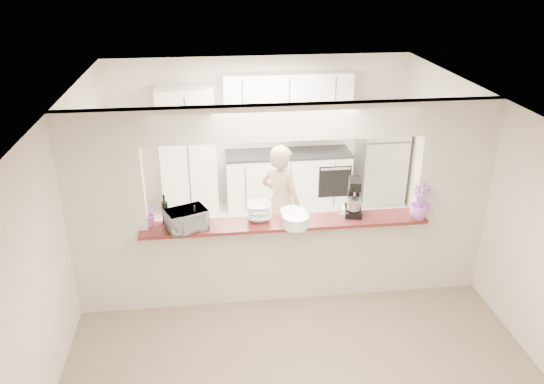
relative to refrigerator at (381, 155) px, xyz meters
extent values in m
plane|color=#9B8869|center=(-2.05, -2.65, -0.85)|extent=(6.00, 6.00, 0.00)
cube|color=beige|center=(-2.05, -1.10, -0.84)|extent=(5.00, 2.90, 0.01)
cube|color=beige|center=(-4.10, -2.65, 0.40)|extent=(0.90, 0.15, 2.50)
cube|color=beige|center=(0.00, -2.65, 0.40)|extent=(0.90, 0.15, 2.50)
cube|color=beige|center=(-2.05, -2.65, 1.45)|extent=(3.20, 0.15, 0.40)
cube|color=beige|center=(-2.05, -2.65, -0.32)|extent=(3.20, 0.15, 1.05)
cube|color=maroon|center=(-2.05, -2.70, 0.22)|extent=(3.40, 0.38, 0.04)
cube|color=white|center=(-3.25, 0.05, 0.20)|extent=(0.90, 0.60, 2.10)
cube|color=white|center=(-1.60, 0.05, -0.40)|extent=(2.10, 0.60, 0.90)
cube|color=#2B2B2D|center=(-1.60, 0.05, 0.07)|extent=(2.10, 0.62, 0.04)
cube|color=white|center=(-1.60, 0.18, 1.02)|extent=(2.10, 0.35, 0.75)
cube|color=black|center=(-1.35, 0.07, 0.59)|extent=(0.75, 0.45, 0.12)
cube|color=black|center=(-0.85, -0.25, -0.35)|extent=(0.55, 0.02, 0.55)
cube|color=#ADADB2|center=(0.00, 0.00, 0.00)|extent=(0.75, 0.70, 1.70)
imported|color=#CC6CB5|center=(-3.65, -2.60, 0.40)|extent=(0.32, 0.29, 0.33)
cylinder|color=black|center=(-3.10, -2.80, 0.36)|extent=(0.06, 0.06, 0.24)
cylinder|color=black|center=(-3.10, -2.80, 0.52)|extent=(0.02, 0.02, 0.08)
cylinder|color=black|center=(-3.45, -2.58, 0.38)|extent=(0.07, 0.07, 0.28)
cylinder|color=black|center=(-3.45, -2.58, 0.56)|extent=(0.03, 0.03, 0.10)
imported|color=#AFB0B5|center=(-3.20, -2.75, 0.36)|extent=(0.53, 0.45, 0.25)
imported|color=white|center=(-2.35, -2.62, 0.35)|extent=(0.30, 0.30, 0.21)
cylinder|color=white|center=(-1.95, -2.84, 0.31)|extent=(0.30, 0.30, 0.13)
cylinder|color=white|center=(-1.95, -2.84, 0.38)|extent=(0.31, 0.31, 0.01)
cylinder|color=white|center=(-1.95, -2.62, 0.29)|extent=(0.29, 0.29, 0.10)
cylinder|color=white|center=(-1.95, -2.62, 0.34)|extent=(0.30, 0.30, 0.01)
cylinder|color=maroon|center=(-1.85, -2.57, 0.27)|extent=(0.14, 0.14, 0.07)
cylinder|color=tan|center=(-2.00, -2.57, 0.27)|extent=(0.14, 0.14, 0.06)
cube|color=silver|center=(-1.25, -2.60, 0.25)|extent=(0.28, 0.22, 0.02)
cube|color=white|center=(-1.25, -2.60, 0.29)|extent=(0.13, 0.13, 0.06)
cube|color=black|center=(-1.20, -2.60, 0.28)|extent=(0.26, 0.34, 0.08)
cube|color=black|center=(-1.18, -2.49, 0.48)|extent=(0.15, 0.13, 0.33)
cube|color=black|center=(-1.20, -2.61, 0.65)|extent=(0.18, 0.29, 0.11)
cylinder|color=#B7B7BC|center=(-1.21, -2.67, 0.41)|extent=(0.15, 0.15, 0.14)
imported|color=#B863B9|center=(-0.45, -2.80, 0.46)|extent=(0.26, 0.26, 0.43)
imported|color=tan|center=(-1.96, -1.69, -0.01)|extent=(0.73, 0.71, 1.69)
camera|label=1|loc=(-2.87, -8.22, 3.16)|focal=35.00mm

